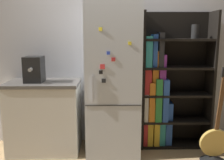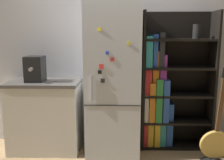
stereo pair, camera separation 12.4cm
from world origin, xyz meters
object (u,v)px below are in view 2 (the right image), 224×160
object	(u,v)px
refrigerator	(113,80)
bookshelf	(166,90)
espresso_machine	(35,69)
guitar	(215,150)

from	to	relation	value
refrigerator	bookshelf	world-z (taller)	refrigerator
espresso_machine	refrigerator	bearing A→B (deg)	0.19
bookshelf	guitar	size ratio (longest dim) A/B	1.55
refrigerator	bookshelf	xyz separation A→B (m)	(0.70, 0.17, -0.16)
refrigerator	guitar	size ratio (longest dim) A/B	1.62
bookshelf	espresso_machine	world-z (taller)	bookshelf
refrigerator	espresso_machine	distance (m)	0.99
espresso_machine	guitar	world-z (taller)	espresso_machine
bookshelf	espresso_machine	size ratio (longest dim) A/B	5.62
guitar	espresso_machine	bearing A→B (deg)	171.57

